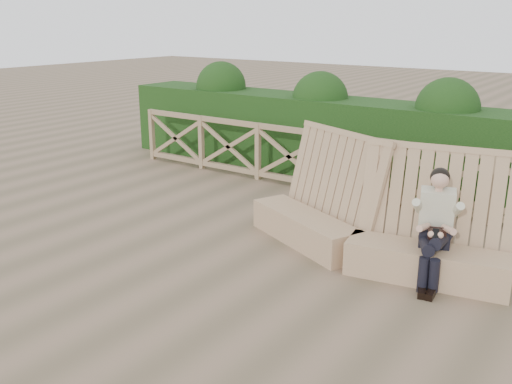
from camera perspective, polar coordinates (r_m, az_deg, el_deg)
The scene contains 5 objects.
ground at distance 7.20m, azimuth -2.22°, elevation -7.55°, with size 60.00×60.00×0.00m, color brown.
bench at distance 7.46m, azimuth 10.87°, elevation -3.75°, with size 3.70×1.43×1.55m.
woman at distance 6.91m, azimuth 17.50°, elevation -2.99°, with size 0.52×0.88×1.36m.
guardrail at distance 9.85m, azimuth 10.37°, elevation 2.40°, with size 10.10×0.09×1.10m.
hedge at distance 10.88m, azimuth 13.19°, elevation 4.67°, with size 12.00×1.20×1.50m, color black.
Camera 1 is at (4.06, -5.14, 2.99)m, focal length 40.00 mm.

